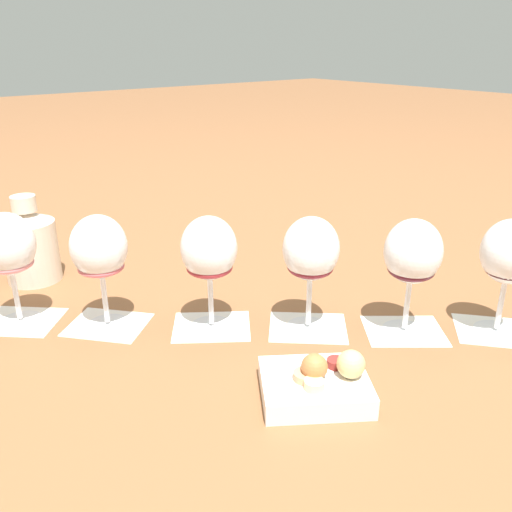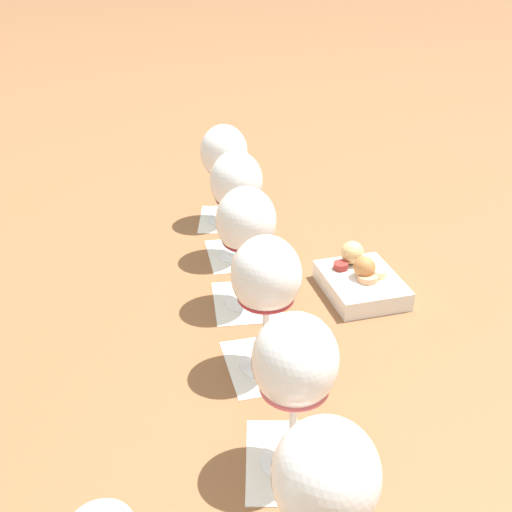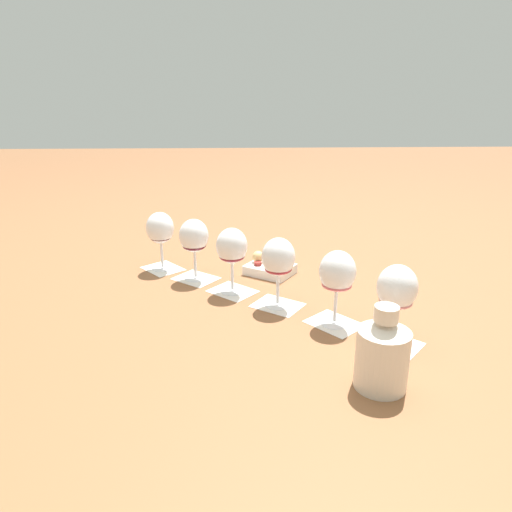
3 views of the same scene
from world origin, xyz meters
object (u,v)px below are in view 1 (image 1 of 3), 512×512
at_px(wine_glass_3, 311,254).
at_px(wine_glass_5, 510,257).
at_px(ceramic_vase, 30,244).
at_px(wine_glass_4, 413,257).
at_px(wine_glass_1, 99,252).
at_px(wine_glass_0, 7,249).
at_px(wine_glass_2, 209,253).
at_px(snack_dish, 318,383).

relative_size(wine_glass_3, wine_glass_5, 1.00).
height_order(wine_glass_5, ceramic_vase, wine_glass_5).
xyz_separation_m(wine_glass_4, ceramic_vase, (-0.38, 0.55, -0.05)).
bearing_deg(ceramic_vase, wine_glass_1, -82.83).
xyz_separation_m(wine_glass_0, wine_glass_2, (0.23, -0.20, -0.00)).
relative_size(wine_glass_4, wine_glass_5, 1.00).
distance_m(wine_glass_4, ceramic_vase, 0.67).
distance_m(wine_glass_4, wine_glass_5, 0.14).
xyz_separation_m(wine_glass_2, wine_glass_4, (0.22, -0.20, -0.00)).
xyz_separation_m(wine_glass_4, snack_dish, (-0.22, -0.03, -0.10)).
xyz_separation_m(wine_glass_3, ceramic_vase, (-0.27, 0.45, -0.05)).
height_order(wine_glass_2, wine_glass_4, same).
height_order(wine_glass_1, ceramic_vase, wine_glass_1).
bearing_deg(wine_glass_0, wine_glass_5, -40.99).
bearing_deg(ceramic_vase, snack_dish, -74.61).
relative_size(wine_glass_0, wine_glass_5, 1.00).
bearing_deg(wine_glass_4, wine_glass_5, -39.00).
distance_m(wine_glass_3, wine_glass_4, 0.15).
distance_m(wine_glass_0, ceramic_vase, 0.18).
relative_size(wine_glass_3, wine_glass_4, 1.00).
xyz_separation_m(wine_glass_5, snack_dish, (-0.33, 0.06, -0.10)).
height_order(wine_glass_0, ceramic_vase, wine_glass_0).
distance_m(wine_glass_2, wine_glass_4, 0.30).
bearing_deg(snack_dish, wine_glass_5, -9.53).
xyz_separation_m(wine_glass_0, wine_glass_4, (0.45, -0.40, -0.00)).
bearing_deg(wine_glass_1, wine_glass_2, -40.52).
bearing_deg(wine_glass_5, wine_glass_2, 139.55).
distance_m(wine_glass_3, wine_glass_5, 0.29).
height_order(ceramic_vase, snack_dish, ceramic_vase).
xyz_separation_m(wine_glass_0, snack_dish, (0.23, -0.43, -0.10)).
xyz_separation_m(wine_glass_3, wine_glass_5, (0.22, -0.19, -0.00)).
relative_size(ceramic_vase, snack_dish, 0.95).
xyz_separation_m(wine_glass_2, wine_glass_5, (0.33, -0.28, -0.00)).
bearing_deg(wine_glass_0, wine_glass_4, -41.45).
bearing_deg(wine_glass_5, ceramic_vase, 127.45).
bearing_deg(wine_glass_4, ceramic_vase, 124.62).
distance_m(wine_glass_1, wine_glass_3, 0.31).
height_order(wine_glass_0, wine_glass_5, same).
distance_m(wine_glass_1, wine_glass_4, 0.46).
relative_size(wine_glass_2, wine_glass_3, 1.00).
bearing_deg(wine_glass_3, wine_glass_0, 138.94).
bearing_deg(snack_dish, wine_glass_4, 8.69).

